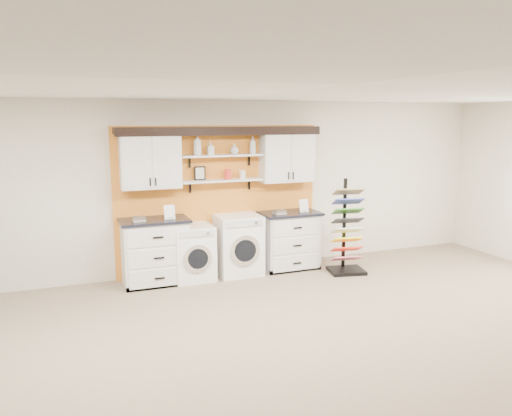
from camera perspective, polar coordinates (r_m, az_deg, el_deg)
name	(u,v)px	position (r m, az deg, el deg)	size (l,w,h in m)	color
floor	(341,385)	(5.13, 9.74, -19.28)	(10.00, 10.00, 0.00)	#817057
ceiling	(351,84)	(4.48, 10.85, 13.71)	(10.00, 10.00, 0.00)	white
wall_back	(218,187)	(8.23, -4.31, 2.42)	(10.00, 10.00, 0.00)	beige
accent_panel	(219,199)	(8.22, -4.22, 1.01)	(3.40, 0.07, 2.40)	orange
upper_cabinet_left	(150,161)	(7.72, -12.00, 5.30)	(0.90, 0.35, 0.84)	silver
upper_cabinet_right	(287,157)	(8.38, 3.51, 5.87)	(0.90, 0.35, 0.84)	silver
shelf_lower	(222,180)	(8.02, -3.91, 3.16)	(1.32, 0.28, 0.03)	silver
shelf_upper	(222,155)	(7.98, -3.94, 6.01)	(1.32, 0.28, 0.03)	silver
crown_molding	(221,130)	(7.97, -4.01, 8.87)	(3.30, 0.41, 0.13)	black
picture_frame	(200,173)	(7.96, -6.44, 3.97)	(0.18, 0.02, 0.22)	black
canister_red	(228,174)	(8.04, -3.24, 3.87)	(0.11, 0.11, 0.16)	red
canister_cream	(243,174)	(8.12, -1.55, 3.87)	(0.10, 0.10, 0.14)	silver
base_cabinet_left	(155,251)	(7.81, -11.44, -4.89)	(1.03, 0.66, 1.01)	silver
base_cabinet_right	(289,240)	(8.47, 3.84, -3.68)	(0.99, 0.66, 0.97)	silver
washer	(192,252)	(7.93, -7.28, -5.05)	(0.62, 0.71, 0.87)	white
dryer	(238,245)	(8.13, -2.06, -4.21)	(0.70, 0.71, 0.98)	white
sample_rack	(347,242)	(8.34, 10.32, -3.89)	(0.64, 0.57, 1.54)	black
soap_bottle_a	(197,145)	(7.86, -6.72, 7.22)	(0.13, 0.13, 0.33)	silver
soap_bottle_b	(211,148)	(7.92, -5.22, 6.82)	(0.09, 0.10, 0.21)	silver
soap_bottle_c	(234,149)	(8.04, -2.50, 6.77)	(0.13, 0.13, 0.17)	silver
soap_bottle_d	(253,145)	(8.14, -0.38, 7.21)	(0.11, 0.11, 0.28)	silver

